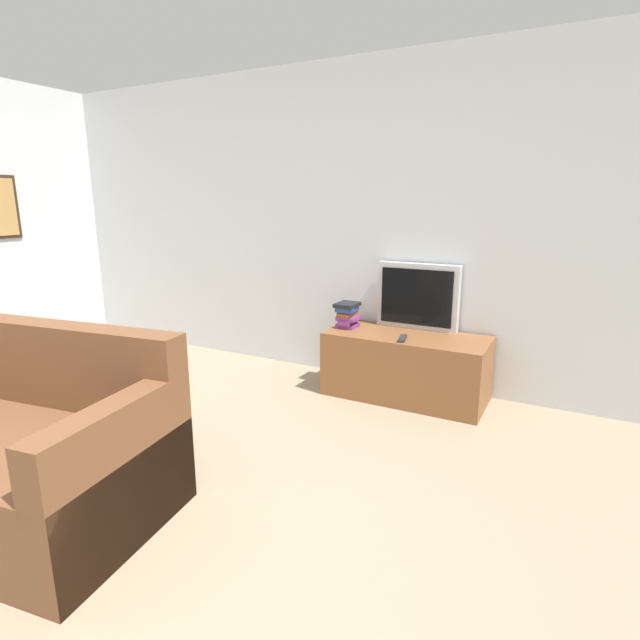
# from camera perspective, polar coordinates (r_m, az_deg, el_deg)

# --- Properties ---
(wall_back) EXTENTS (9.00, 0.06, 2.60)m
(wall_back) POSITION_cam_1_polar(r_m,az_deg,el_deg) (4.33, 1.76, 10.83)
(wall_back) COLOR silver
(wall_back) RESTS_ON ground_plane
(tv_stand) EXTENTS (1.22, 0.54, 0.50)m
(tv_stand) POSITION_cam_1_polar(r_m,az_deg,el_deg) (3.94, 9.77, -5.21)
(tv_stand) COLOR brown
(tv_stand) RESTS_ON ground_plane
(television) EXTENTS (0.65, 0.09, 0.52)m
(television) POSITION_cam_1_polar(r_m,az_deg,el_deg) (4.02, 11.10, 2.67)
(television) COLOR silver
(television) RESTS_ON tv_stand
(book_stack) EXTENTS (0.17, 0.20, 0.20)m
(book_stack) POSITION_cam_1_polar(r_m,az_deg,el_deg) (4.01, 3.16, 0.63)
(book_stack) COLOR #7A3884
(book_stack) RESTS_ON tv_stand
(remote_on_stand) EXTENTS (0.08, 0.17, 0.02)m
(remote_on_stand) POSITION_cam_1_polar(r_m,az_deg,el_deg) (3.72, 9.41, -2.10)
(remote_on_stand) COLOR #2D2D2D
(remote_on_stand) RESTS_ON tv_stand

